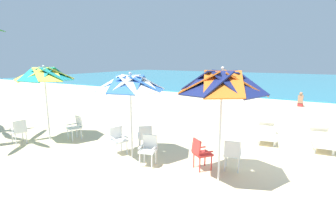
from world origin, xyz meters
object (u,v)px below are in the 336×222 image
(plastic_chair_5, at_px, (76,126))
(plastic_chair_2, at_px, (149,148))
(beach_umbrella_1, at_px, (130,84))
(beachgoer_seated, at_px, (300,102))
(sun_lounger_0, at_px, (321,138))
(sun_lounger_1, at_px, (267,132))
(beach_umbrella_0, at_px, (222,84))
(plastic_chair_4, at_px, (145,136))
(plastic_chair_3, at_px, (118,138))
(plastic_chair_6, at_px, (19,130))
(beach_umbrella_2, at_px, (44,75))
(plastic_chair_1, at_px, (232,153))
(plastic_chair_0, at_px, (200,152))

(plastic_chair_5, bearing_deg, plastic_chair_2, -9.49)
(beach_umbrella_1, relative_size, beachgoer_seated, 2.81)
(sun_lounger_0, bearing_deg, sun_lounger_1, -177.35)
(beach_umbrella_0, bearing_deg, plastic_chair_4, 163.54)
(beach_umbrella_0, distance_m, sun_lounger_1, 4.77)
(plastic_chair_2, distance_m, beachgoer_seated, 13.06)
(plastic_chair_4, relative_size, beachgoer_seated, 0.94)
(plastic_chair_3, xyz_separation_m, sun_lounger_0, (5.55, 4.14, -0.22))
(beach_umbrella_0, relative_size, plastic_chair_6, 3.24)
(sun_lounger_0, bearing_deg, beach_umbrella_0, -116.18)
(plastic_chair_6, relative_size, sun_lounger_1, 0.39)
(plastic_chair_2, distance_m, sun_lounger_1, 4.94)
(sun_lounger_0, relative_size, beachgoer_seated, 2.38)
(beach_umbrella_1, relative_size, sun_lounger_0, 1.18)
(beach_umbrella_1, bearing_deg, beach_umbrella_2, -177.39)
(plastic_chair_4, relative_size, beach_umbrella_2, 0.31)
(beach_umbrella_1, height_order, plastic_chair_4, beach_umbrella_1)
(beach_umbrella_2, xyz_separation_m, sun_lounger_0, (8.66, 4.39, -2.13))
(beach_umbrella_1, xyz_separation_m, beachgoer_seated, (3.62, 12.55, -1.96))
(beach_umbrella_2, relative_size, sun_lounger_1, 1.24)
(beach_umbrella_1, relative_size, plastic_chair_3, 3.01)
(plastic_chair_1, bearing_deg, plastic_chair_4, 178.31)
(plastic_chair_2, height_order, beach_umbrella_2, beach_umbrella_2)
(beach_umbrella_1, bearing_deg, plastic_chair_0, 7.34)
(beach_umbrella_2, distance_m, sun_lounger_0, 9.94)
(plastic_chair_0, distance_m, plastic_chair_4, 2.20)
(sun_lounger_1, distance_m, beachgoer_seated, 8.43)
(plastic_chair_0, relative_size, plastic_chair_3, 1.00)
(plastic_chair_1, bearing_deg, plastic_chair_3, -171.08)
(beach_umbrella_1, distance_m, plastic_chair_5, 3.51)
(sun_lounger_1, relative_size, beachgoer_seated, 2.41)
(plastic_chair_0, height_order, sun_lounger_1, plastic_chair_0)
(plastic_chair_1, bearing_deg, plastic_chair_6, -167.43)
(plastic_chair_1, relative_size, plastic_chair_2, 1.00)
(plastic_chair_3, height_order, sun_lounger_0, plastic_chair_3)
(plastic_chair_5, relative_size, sun_lounger_0, 0.39)
(beach_umbrella_2, relative_size, sun_lounger_0, 1.25)
(plastic_chair_0, height_order, plastic_chair_5, same)
(plastic_chair_0, bearing_deg, beach_umbrella_0, -30.61)
(plastic_chair_3, xyz_separation_m, sun_lounger_1, (3.76, 4.06, -0.22))
(sun_lounger_1, bearing_deg, plastic_chair_4, -132.76)
(beach_umbrella_2, height_order, plastic_chair_6, beach_umbrella_2)
(plastic_chair_0, relative_size, plastic_chair_4, 1.00)
(plastic_chair_0, bearing_deg, plastic_chair_4, 168.48)
(plastic_chair_4, relative_size, plastic_chair_6, 1.00)
(plastic_chair_4, bearing_deg, beach_umbrella_1, -87.98)
(plastic_chair_0, bearing_deg, sun_lounger_0, 54.62)
(plastic_chair_4, bearing_deg, plastic_chair_2, -49.52)
(plastic_chair_1, height_order, beachgoer_seated, beachgoer_seated)
(plastic_chair_0, height_order, plastic_chair_2, same)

